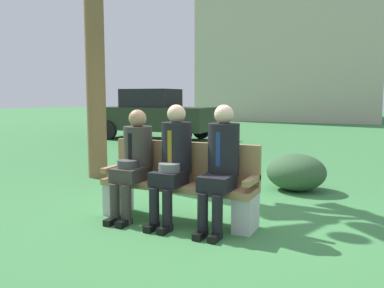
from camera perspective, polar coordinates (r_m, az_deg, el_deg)
ground_plane at (r=4.79m, az=2.05°, el=-10.62°), size 80.00×80.00×0.00m
park_bench at (r=4.69m, az=-1.77°, el=-5.69°), size 1.83×0.44×0.90m
seated_man_left at (r=4.78m, az=-8.23°, el=-1.96°), size 0.34×0.72×1.27m
seated_man_middle at (r=4.53m, az=-2.70°, el=-1.99°), size 0.34×0.72×1.34m
seated_man_right at (r=4.30m, az=4.08°, el=-2.38°), size 0.34×0.72×1.34m
shrub_near_bench at (r=6.37m, az=14.48°, el=-3.87°), size 0.90×0.82×0.56m
parked_car_near at (r=13.66m, az=-5.36°, el=4.19°), size 3.92×1.75×1.68m
building_backdrop at (r=28.27m, az=14.64°, el=17.46°), size 11.05×9.43×13.58m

